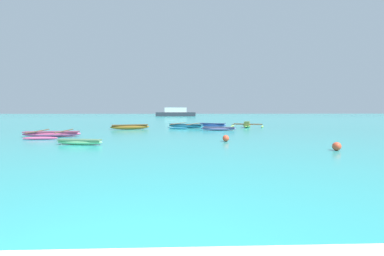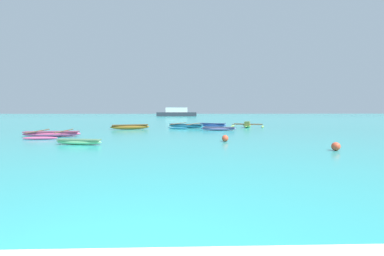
# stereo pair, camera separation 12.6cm
# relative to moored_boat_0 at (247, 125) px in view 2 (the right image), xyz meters

# --- Properties ---
(moored_boat_0) EXTENTS (4.11, 3.34, 0.67)m
(moored_boat_0) POSITION_rel_moored_boat_0_xyz_m (0.00, 0.00, 0.00)
(moored_boat_0) COLOR #93BF54
(moored_boat_0) RESTS_ON ground_plane
(moored_boat_1) EXTENTS (3.87, 1.53, 0.49)m
(moored_boat_1) POSITION_rel_moored_boat_0_xyz_m (-12.70, -2.81, 0.06)
(moored_boat_1) COLOR #925E1D
(moored_boat_1) RESTS_ON ground_plane
(moored_boat_2) EXTENTS (3.37, 0.86, 0.36)m
(moored_boat_2) POSITION_rel_moored_boat_0_xyz_m (-3.90, -4.55, -0.02)
(moored_boat_2) COLOR #776BA2
(moored_boat_2) RESTS_ON ground_plane
(moored_boat_3) EXTENTS (2.79, 0.92, 0.32)m
(moored_boat_3) POSITION_rel_moored_boat_0_xyz_m (-13.23, -14.16, -0.04)
(moored_boat_3) COLOR #85D48D
(moored_boat_3) RESTS_ON ground_plane
(moored_boat_4) EXTENTS (3.17, 1.84, 0.45)m
(moored_boat_4) POSITION_rel_moored_boat_0_xyz_m (-3.95, 0.26, 0.04)
(moored_boat_4) COLOR #3754A9
(moored_boat_4) RESTS_ON ground_plane
(moored_boat_5) EXTENTS (4.07, 4.68, 0.50)m
(moored_boat_5) POSITION_rel_moored_boat_0_xyz_m (-7.02, -0.88, 0.02)
(moored_boat_5) COLOR teal
(moored_boat_5) RESTS_ON ground_plane
(moored_boat_6) EXTENTS (4.15, 3.99, 0.47)m
(moored_boat_6) POSITION_rel_moored_boat_0_xyz_m (-17.00, -9.77, 0.00)
(moored_boat_6) COLOR #E05284
(moored_boat_6) RESTS_ON ground_plane
(mooring_buoy_0) EXTENTS (0.41, 0.41, 0.41)m
(mooring_buoy_0) POSITION_rel_moored_boat_0_xyz_m (-4.63, -12.98, -0.01)
(mooring_buoy_0) COLOR #E54C2D
(mooring_buoy_0) RESTS_ON ground_plane
(mooring_buoy_1) EXTENTS (0.42, 0.42, 0.42)m
(mooring_buoy_1) POSITION_rel_moored_boat_0_xyz_m (0.23, -16.70, -0.01)
(mooring_buoy_1) COLOR #E54C2D
(mooring_buoy_1) RESTS_ON ground_plane
(distant_ferry) EXTENTS (11.76, 2.59, 2.59)m
(distant_ferry) POSITION_rel_moored_boat_0_xyz_m (-9.52, 48.04, 0.84)
(distant_ferry) COLOR #2D333D
(distant_ferry) RESTS_ON ground_plane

